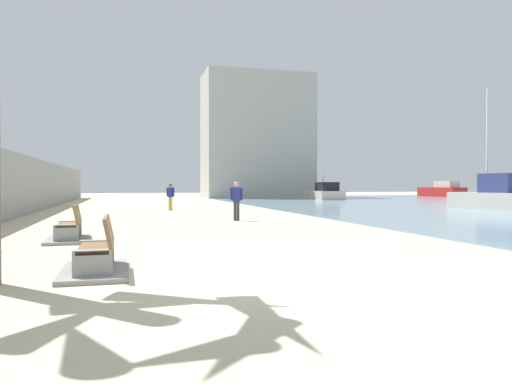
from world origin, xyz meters
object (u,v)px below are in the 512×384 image
at_px(person_standing, 170,195).
at_px(boat_outer, 493,196).
at_px(bench_near, 97,260).
at_px(bench_far, 69,232).
at_px(boat_nearest, 442,191).
at_px(person_walking, 236,198).
at_px(boat_far_right, 325,193).

bearing_deg(person_standing, boat_outer, -12.55).
relative_size(bench_near, bench_far, 0.99).
bearing_deg(boat_outer, boat_nearest, 59.59).
bearing_deg(bench_far, person_walking, 45.10).
height_order(bench_near, boat_far_right, boat_far_right).
height_order(bench_near, boat_nearest, boat_nearest).
distance_m(bench_near, boat_nearest, 56.31).
xyz_separation_m(person_standing, boat_far_right, (16.28, 15.86, -0.24)).
bearing_deg(boat_far_right, person_walking, -120.25).
relative_size(bench_near, person_walking, 1.29).
bearing_deg(bench_near, person_standing, 81.31).
bearing_deg(boat_outer, bench_near, -143.79).
distance_m(bench_far, boat_outer, 24.93).
bearing_deg(person_standing, boat_nearest, 33.26).
height_order(person_walking, boat_nearest, boat_nearest).
relative_size(bench_far, boat_far_right, 0.39).
distance_m(bench_far, boat_far_right, 36.69).
distance_m(bench_near, bench_far, 5.33).
bearing_deg(boat_outer, person_walking, -164.51).
distance_m(person_standing, boat_nearest, 40.79).
bearing_deg(person_walking, boat_far_right, 59.75).
xyz_separation_m(bench_near, person_standing, (3.05, 19.94, 0.67)).
bearing_deg(boat_far_right, bench_far, -123.58).
height_order(person_walking, boat_far_right, boat_far_right).
bearing_deg(boat_nearest, boat_outer, -120.41).
distance_m(person_standing, boat_outer, 19.01).
bearing_deg(bench_near, boat_far_right, 61.64).
height_order(boat_nearest, boat_outer, boat_outer).
xyz_separation_m(bench_near, boat_far_right, (19.33, 35.80, 0.43)).
distance_m(bench_near, person_walking, 12.29).
bearing_deg(bench_far, person_standing, 74.73).
distance_m(bench_far, person_standing, 15.26).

